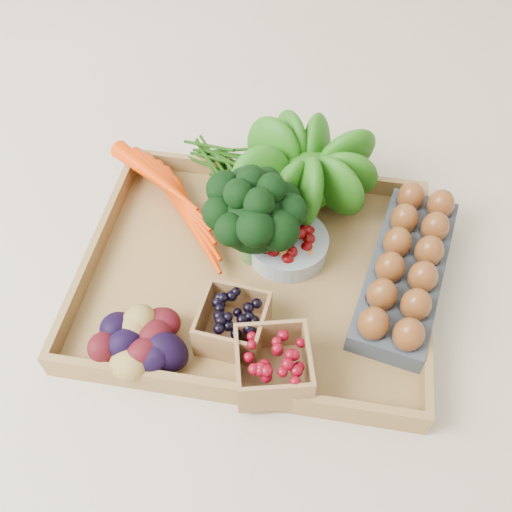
% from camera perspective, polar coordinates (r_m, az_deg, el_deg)
% --- Properties ---
extents(ground, '(4.00, 4.00, 0.00)m').
position_cam_1_polar(ground, '(0.95, 0.00, -2.24)').
color(ground, beige).
rests_on(ground, ground).
extents(tray, '(0.55, 0.45, 0.01)m').
position_cam_1_polar(tray, '(0.94, 0.00, -1.97)').
color(tray, olive).
rests_on(tray, ground).
extents(carrots, '(0.23, 0.17, 0.06)m').
position_cam_1_polar(carrots, '(1.01, -7.22, 5.09)').
color(carrots, '#E93600').
rests_on(carrots, tray).
extents(lettuce, '(0.17, 0.17, 0.17)m').
position_cam_1_polar(lettuce, '(0.99, 5.11, 9.04)').
color(lettuce, '#0D540D').
rests_on(lettuce, tray).
extents(broccoli, '(0.16, 0.16, 0.13)m').
position_cam_1_polar(broccoli, '(0.91, -0.10, 2.59)').
color(broccoli, black).
rests_on(broccoli, tray).
extents(cherry_bowl, '(0.14, 0.14, 0.04)m').
position_cam_1_polar(cherry_bowl, '(0.95, 3.19, 1.12)').
color(cherry_bowl, '#8C9EA5').
rests_on(cherry_bowl, tray).
extents(egg_carton, '(0.17, 0.34, 0.04)m').
position_cam_1_polar(egg_carton, '(0.95, 14.70, -1.55)').
color(egg_carton, '#3C434D').
rests_on(egg_carton, tray).
extents(potatoes, '(0.14, 0.14, 0.08)m').
position_cam_1_polar(potatoes, '(0.84, -11.55, -8.12)').
color(potatoes, '#38090E').
rests_on(potatoes, tray).
extents(punnet_blackberry, '(0.10, 0.10, 0.07)m').
position_cam_1_polar(punnet_blackberry, '(0.85, -2.34, -6.71)').
color(punnet_blackberry, black).
rests_on(punnet_blackberry, tray).
extents(punnet_raspberry, '(0.13, 0.13, 0.07)m').
position_cam_1_polar(punnet_raspberry, '(0.81, 1.68, -10.87)').
color(punnet_raspberry, '#650411').
rests_on(punnet_raspberry, tray).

